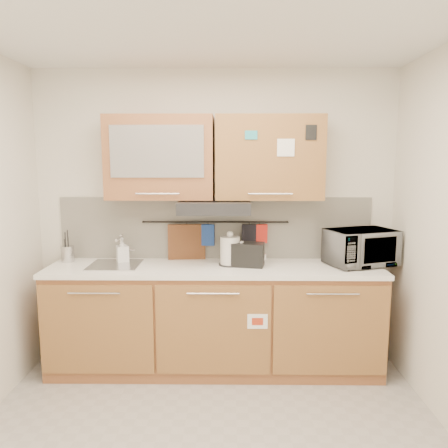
{
  "coord_description": "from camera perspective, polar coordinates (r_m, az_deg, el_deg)",
  "views": [
    {
      "loc": [
        0.12,
        -2.42,
        1.82
      ],
      "look_at": [
        0.08,
        1.05,
        1.3
      ],
      "focal_mm": 35.0,
      "sensor_mm": 36.0,
      "label": 1
    }
  ],
  "objects": [
    {
      "name": "ceiling",
      "position": [
        2.54,
        -2.38,
        26.33
      ],
      "size": [
        3.2,
        3.2,
        0.0
      ],
      "primitive_type": "plane",
      "rotation": [
        3.14,
        0.0,
        0.0
      ],
      "color": "white",
      "rests_on": "wall_back"
    },
    {
      "name": "wall_back",
      "position": [
        3.95,
        -1.14,
        0.94
      ],
      "size": [
        3.2,
        0.0,
        3.2
      ],
      "primitive_type": "plane",
      "rotation": [
        1.57,
        0.0,
        0.0
      ],
      "color": "silver",
      "rests_on": "ground"
    },
    {
      "name": "base_cabinet",
      "position": [
        3.88,
        -1.24,
        -12.89
      ],
      "size": [
        2.8,
        0.64,
        0.88
      ],
      "color": "#945A34",
      "rests_on": "floor"
    },
    {
      "name": "countertop",
      "position": [
        3.73,
        -1.27,
        -5.8
      ],
      "size": [
        2.82,
        0.62,
        0.04
      ],
      "primitive_type": "cube",
      "color": "white",
      "rests_on": "base_cabinet"
    },
    {
      "name": "backsplash",
      "position": [
        3.96,
        -1.14,
        -0.52
      ],
      "size": [
        2.8,
        0.02,
        0.56
      ],
      "primitive_type": "cube",
      "color": "silver",
      "rests_on": "countertop"
    },
    {
      "name": "upper_cabinets",
      "position": [
        3.74,
        -1.32,
        8.65
      ],
      "size": [
        1.82,
        0.37,
        0.7
      ],
      "color": "#945A34",
      "rests_on": "wall_back"
    },
    {
      "name": "range_hood",
      "position": [
        3.69,
        -1.26,
        2.27
      ],
      "size": [
        0.6,
        0.46,
        0.1
      ],
      "primitive_type": "cube",
      "color": "black",
      "rests_on": "upper_cabinets"
    },
    {
      "name": "sink",
      "position": [
        3.86,
        -14.01,
        -5.18
      ],
      "size": [
        0.42,
        0.4,
        0.26
      ],
      "color": "silver",
      "rests_on": "countertop"
    },
    {
      "name": "utensil_rail",
      "position": [
        3.91,
        -1.16,
        0.26
      ],
      "size": [
        1.3,
        0.02,
        0.02
      ],
      "primitive_type": "cylinder",
      "rotation": [
        0.0,
        1.57,
        0.0
      ],
      "color": "black",
      "rests_on": "backsplash"
    },
    {
      "name": "utensil_crock",
      "position": [
        4.1,
        -19.74,
        -3.66
      ],
      "size": [
        0.12,
        0.12,
        0.28
      ],
      "rotation": [
        0.0,
        0.0,
        -0.02
      ],
      "color": "#B7B7BC",
      "rests_on": "countertop"
    },
    {
      "name": "kettle",
      "position": [
        3.73,
        0.81,
        -3.59
      ],
      "size": [
        0.23,
        0.22,
        0.3
      ],
      "rotation": [
        0.0,
        0.0,
        -0.4
      ],
      "color": "silver",
      "rests_on": "countertop"
    },
    {
      "name": "toaster",
      "position": [
        3.7,
        3.16,
        -3.97
      ],
      "size": [
        0.29,
        0.21,
        0.2
      ],
      "rotation": [
        0.0,
        0.0,
        -0.2
      ],
      "color": "black",
      "rests_on": "countertop"
    },
    {
      "name": "microwave",
      "position": [
        3.91,
        17.42,
        -2.93
      ],
      "size": [
        0.64,
        0.54,
        0.3
      ],
      "primitive_type": "imported",
      "rotation": [
        0.0,
        0.0,
        0.35
      ],
      "color": "#999999",
      "rests_on": "countertop"
    },
    {
      "name": "soap_bottle",
      "position": [
        3.93,
        -13.12,
        -3.35
      ],
      "size": [
        0.13,
        0.13,
        0.22
      ],
      "primitive_type": "imported",
      "rotation": [
        0.0,
        0.0,
        0.41
      ],
      "color": "#999999",
      "rests_on": "countertop"
    },
    {
      "name": "cutting_board",
      "position": [
        3.95,
        -4.89,
        -3.03
      ],
      "size": [
        0.34,
        0.05,
        0.41
      ],
      "primitive_type": "cube",
      "rotation": [
        0.0,
        0.0,
        0.08
      ],
      "color": "brown",
      "rests_on": "utensil_rail"
    },
    {
      "name": "oven_mitt",
      "position": [
        3.92,
        -2.11,
        -1.44
      ],
      "size": [
        0.12,
        0.05,
        0.19
      ],
      "primitive_type": "cube",
      "rotation": [
        0.0,
        0.0,
        -0.15
      ],
      "color": "navy",
      "rests_on": "utensil_rail"
    },
    {
      "name": "dark_pouch",
      "position": [
        3.92,
        3.31,
        -1.53
      ],
      "size": [
        0.13,
        0.06,
        0.2
      ],
      "primitive_type": "cube",
      "rotation": [
        0.0,
        0.0,
        -0.16
      ],
      "color": "black",
      "rests_on": "utensil_rail"
    },
    {
      "name": "pot_holder",
      "position": [
        3.92,
        4.69,
        -1.29
      ],
      "size": [
        0.14,
        0.05,
        0.17
      ],
      "primitive_type": "cube",
      "rotation": [
        0.0,
        0.0,
        0.18
      ],
      "color": "red",
      "rests_on": "utensil_rail"
    }
  ]
}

